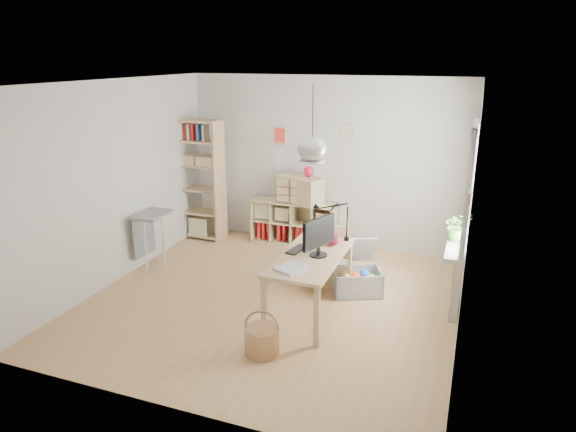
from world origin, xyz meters
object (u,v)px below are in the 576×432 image
(storage_chest, at_px, (357,276))
(monitor, at_px, (319,235))
(desk, at_px, (311,263))
(cube_shelf, at_px, (293,225))
(tall_bookshelf, at_px, (199,175))
(chair, at_px, (332,256))
(drawer_chest, at_px, (300,189))

(storage_chest, bearing_deg, monitor, -134.94)
(desk, xyz_separation_m, storage_chest, (0.39, 0.79, -0.44))
(cube_shelf, relative_size, monitor, 2.73)
(desk, bearing_deg, tall_bookshelf, 142.99)
(desk, relative_size, storage_chest, 1.69)
(chair, relative_size, monitor, 1.67)
(tall_bookshelf, bearing_deg, cube_shelf, 10.19)
(desk, relative_size, cube_shelf, 1.07)
(desk, height_order, tall_bookshelf, tall_bookshelf)
(tall_bookshelf, xyz_separation_m, chair, (2.65, -1.25, -0.60))
(chair, distance_m, monitor, 0.86)
(desk, bearing_deg, storage_chest, 63.81)
(cube_shelf, bearing_deg, storage_chest, -45.68)
(desk, bearing_deg, drawer_chest, 111.99)
(storage_chest, bearing_deg, chair, 171.37)
(cube_shelf, bearing_deg, desk, -65.39)
(cube_shelf, height_order, storage_chest, cube_shelf)
(monitor, relative_size, drawer_chest, 0.69)
(cube_shelf, height_order, tall_bookshelf, tall_bookshelf)
(drawer_chest, bearing_deg, tall_bookshelf, -148.84)
(storage_chest, height_order, monitor, monitor)
(storage_chest, bearing_deg, drawer_chest, 108.62)
(desk, distance_m, drawer_chest, 2.38)
(monitor, bearing_deg, desk, -145.19)
(drawer_chest, bearing_deg, cube_shelf, -173.51)
(desk, xyz_separation_m, cube_shelf, (-1.02, 2.23, -0.36))
(tall_bookshelf, bearing_deg, desk, -37.01)
(chair, bearing_deg, storage_chest, 3.71)
(tall_bookshelf, distance_m, drawer_chest, 1.73)
(storage_chest, xyz_separation_m, monitor, (-0.30, -0.77, 0.80))
(chair, height_order, storage_chest, chair)
(cube_shelf, height_order, drawer_chest, drawer_chest)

